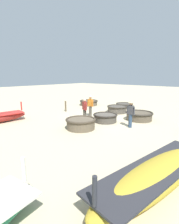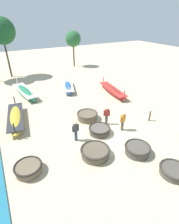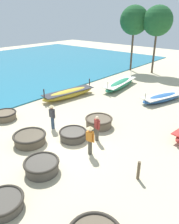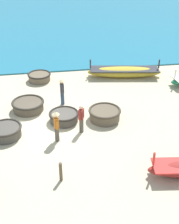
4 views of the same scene
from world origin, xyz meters
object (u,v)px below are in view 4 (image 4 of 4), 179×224
object	(u,v)px
fisherman_by_coracle	(81,118)
coracle_tilted	(6,131)
long_boat_blue_hull	(124,72)
fisherman_hauling	(56,125)
coracle_weathered	(64,117)
mooring_post_inland	(61,172)
coracle_beside_post	(105,114)
fisherman_standing_right	(62,90)
coracle_front_left	(28,105)
coracle_center	(39,77)

from	to	relation	value
fisherman_by_coracle	coracle_tilted	bearing A→B (deg)	-92.52
long_boat_blue_hull	fisherman_hauling	xyz separation A→B (m)	(7.09, -5.25, 0.58)
coracle_weathered	mooring_post_inland	size ratio (longest dim) A/B	1.80
coracle_weathered	fisherman_hauling	distance (m)	1.95
coracle_beside_post	coracle_tilted	world-z (taller)	coracle_beside_post
coracle_weathered	fisherman_standing_right	world-z (taller)	fisherman_standing_right
coracle_tilted	fisherman_standing_right	xyz separation A→B (m)	(-2.93, 3.14, 0.64)
coracle_beside_post	coracle_weathered	xyz separation A→B (m)	(-0.15, -2.25, -0.05)
long_boat_blue_hull	fisherman_by_coracle	distance (m)	7.60
coracle_tilted	long_boat_blue_hull	xyz separation A→B (m)	(-6.31, 7.82, 0.05)
coracle_weathered	long_boat_blue_hull	distance (m)	7.14
coracle_front_left	coracle_weathered	bearing A→B (deg)	51.79
long_boat_blue_hull	fisherman_hauling	world-z (taller)	fisherman_hauling
coracle_center	coracle_weathered	distance (m)	5.70
coracle_center	coracle_tilted	world-z (taller)	coracle_tilted
long_boat_blue_hull	mooring_post_inland	xyz separation A→B (m)	(9.98, -5.28, 0.09)
mooring_post_inland	fisherman_standing_right	bearing A→B (deg)	174.81
fisherman_hauling	mooring_post_inland	world-z (taller)	fisherman_hauling
coracle_front_left	long_boat_blue_hull	bearing A→B (deg)	119.31
coracle_front_left	long_boat_blue_hull	world-z (taller)	long_boat_blue_hull
mooring_post_inland	coracle_beside_post	bearing A→B (deg)	148.47
coracle_center	coracle_tilted	size ratio (longest dim) A/B	0.95
fisherman_standing_right	coracle_front_left	bearing A→B (deg)	-79.20
coracle_weathered	coracle_tilted	bearing A→B (deg)	-72.01
coracle_tilted	long_boat_blue_hull	bearing A→B (deg)	128.89
coracle_tilted	fisherman_hauling	distance (m)	2.76
long_boat_blue_hull	fisherman_hauling	distance (m)	8.84
long_boat_blue_hull	fisherman_standing_right	distance (m)	5.81
coracle_weathered	long_boat_blue_hull	bearing A→B (deg)	138.14
mooring_post_inland	fisherman_hauling	bearing A→B (deg)	179.40
long_boat_blue_hull	fisherman_standing_right	size ratio (longest dim) A/B	3.22
long_boat_blue_hull	mooring_post_inland	distance (m)	11.29
coracle_beside_post	mooring_post_inland	world-z (taller)	mooring_post_inland
coracle_beside_post	coracle_tilted	distance (m)	5.38
coracle_front_left	fisherman_hauling	distance (m)	3.68
long_boat_blue_hull	fisherman_by_coracle	bearing A→B (deg)	-31.35
fisherman_by_coracle	coracle_beside_post	bearing A→B (deg)	125.17
coracle_beside_post	fisherman_standing_right	xyz separation A→B (m)	(-2.09, -2.17, 0.61)
coracle_weathered	mooring_post_inland	xyz separation A→B (m)	(4.67, -0.52, 0.16)
coracle_center	fisherman_hauling	distance (m)	7.40
coracle_beside_post	coracle_tilted	xyz separation A→B (m)	(0.84, -5.31, -0.03)
coracle_front_left	fisherman_standing_right	distance (m)	2.17
coracle_weathered	fisherman_by_coracle	world-z (taller)	fisherman_by_coracle
coracle_weathered	fisherman_standing_right	distance (m)	2.04
long_boat_blue_hull	fisherman_by_coracle	world-z (taller)	fisherman_by_coracle
fisherman_by_coracle	fisherman_hauling	bearing A→B (deg)	-65.02
fisherman_hauling	mooring_post_inland	size ratio (longest dim) A/B	1.81
coracle_tilted	coracle_weathered	xyz separation A→B (m)	(-0.99, 3.06, -0.02)
coracle_center	fisherman_hauling	xyz separation A→B (m)	(7.33, 0.76, 0.66)
fisherman_by_coracle	coracle_front_left	bearing A→B (deg)	-134.27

